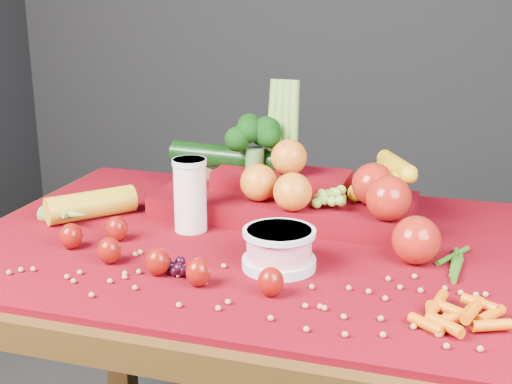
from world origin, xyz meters
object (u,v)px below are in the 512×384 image
(milk_glass, at_px, (190,192))
(yogurt_bowl, at_px, (279,247))
(table, at_px, (253,292))
(produce_mound, at_px, (299,189))

(milk_glass, distance_m, yogurt_bowl, 0.25)
(table, relative_size, milk_glass, 7.74)
(yogurt_bowl, xyz_separation_m, produce_mound, (-0.03, 0.26, 0.02))
(table, height_order, yogurt_bowl, yogurt_bowl)
(milk_glass, xyz_separation_m, produce_mound, (0.18, 0.14, -0.02))
(table, xyz_separation_m, milk_glass, (-0.13, 0.02, 0.18))
(table, relative_size, produce_mound, 1.80)
(yogurt_bowl, relative_size, produce_mound, 0.21)
(table, distance_m, milk_glass, 0.23)
(yogurt_bowl, bearing_deg, produce_mound, 96.87)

